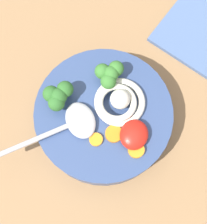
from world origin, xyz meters
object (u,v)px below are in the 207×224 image
at_px(noodle_pile, 119,102).
at_px(folded_napkin, 200,28).
at_px(soup_bowl, 104,117).
at_px(soup_spoon, 72,124).

distance_m(noodle_pile, folded_napkin, 0.24).
height_order(soup_bowl, noodle_pile, noodle_pile).
xyz_separation_m(soup_bowl, soup_spoon, (0.04, -0.04, 0.04)).
distance_m(soup_spoon, folded_napkin, 0.32).
bearing_deg(soup_spoon, noodle_pile, -178.04).
height_order(noodle_pile, folded_napkin, noodle_pile).
xyz_separation_m(soup_bowl, folded_napkin, (-0.23, 0.11, -0.03)).
xyz_separation_m(noodle_pile, folded_napkin, (-0.21, 0.10, -0.07)).
xyz_separation_m(soup_bowl, noodle_pile, (-0.02, 0.02, 0.04)).
bearing_deg(soup_bowl, noodle_pile, 138.87).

